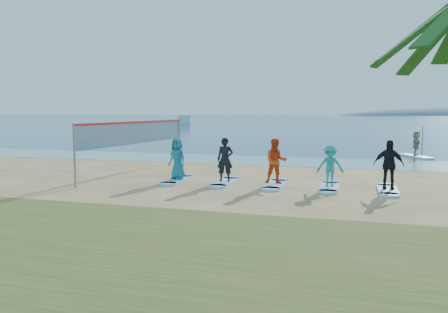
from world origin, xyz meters
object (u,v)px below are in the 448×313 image
(student_2, at_px, (276,161))
(boat_offshore_a, at_px, (184,124))
(surfboard_3, at_px, (330,187))
(student_4, at_px, (389,164))
(surfboard_2, at_px, (276,185))
(surfboard_0, at_px, (178,180))
(student_0, at_px, (178,159))
(volleyball_net, at_px, (137,133))
(paddleboarder, at_px, (416,143))
(surfboard_1, at_px, (225,182))
(student_3, at_px, (330,166))
(paddleboard, at_px, (416,156))
(student_1, at_px, (225,159))
(surfboard_4, at_px, (388,190))

(student_2, bearing_deg, boat_offshore_a, 101.14)
(surfboard_3, distance_m, student_4, 2.30)
(surfboard_2, bearing_deg, student_2, 0.00)
(surfboard_0, relative_size, student_2, 1.23)
(surfboard_2, bearing_deg, student_0, 180.00)
(volleyball_net, bearing_deg, paddleboarder, 39.35)
(surfboard_3, xyz_separation_m, student_4, (2.09, 0.00, 0.95))
(paddleboarder, height_order, surfboard_1, paddleboarder)
(student_3, bearing_deg, volleyball_net, 165.79)
(surfboard_1, bearing_deg, student_0, 180.00)
(paddleboard, height_order, surfboard_2, paddleboard)
(paddleboard, xyz_separation_m, paddleboarder, (0.00, 0.00, 0.84))
(paddleboard, relative_size, boat_offshore_a, 0.40)
(paddleboard, distance_m, paddleboarder, 0.84)
(surfboard_2, bearing_deg, surfboard_1, 180.00)
(paddleboarder, height_order, surfboard_2, paddleboarder)
(student_0, xyz_separation_m, student_3, (6.27, 0.00, -0.08))
(surfboard_2, height_order, student_2, student_2)
(boat_offshore_a, height_order, student_1, student_1)
(paddleboard, xyz_separation_m, student_4, (-2.64, -13.16, 0.93))
(surfboard_1, relative_size, surfboard_4, 1.00)
(student_3, xyz_separation_m, surfboard_4, (2.09, 0.00, -0.83))
(surfboard_0, relative_size, student_4, 1.22)
(boat_offshore_a, bearing_deg, student_2, -90.62)
(surfboard_1, bearing_deg, volleyball_net, 159.63)
(student_1, xyz_separation_m, surfboard_2, (2.09, 0.00, -0.94))
(surfboard_0, distance_m, surfboard_2, 4.18)
(surfboard_1, xyz_separation_m, surfboard_3, (4.18, 0.00, 0.00))
(boat_offshore_a, xyz_separation_m, surfboard_2, (33.31, -74.15, 0.04))
(student_1, relative_size, surfboard_2, 0.81)
(student_3, height_order, surfboard_4, student_3)
(surfboard_2, xyz_separation_m, student_4, (4.18, 0.00, 0.95))
(volleyball_net, relative_size, surfboard_1, 4.12)
(paddleboard, bearing_deg, boat_offshore_a, 99.45)
(surfboard_2, distance_m, student_2, 0.94)
(paddleboarder, xyz_separation_m, student_0, (-11.00, -13.16, 0.06))
(volleyball_net, height_order, paddleboard, volleyball_net)
(paddleboarder, distance_m, student_3, 13.98)
(student_1, distance_m, surfboard_4, 6.34)
(surfboard_4, bearing_deg, student_4, 0.00)
(surfboard_1, xyz_separation_m, surfboard_4, (6.27, 0.00, 0.00))
(student_4, bearing_deg, surfboard_1, -176.06)
(surfboard_1, xyz_separation_m, student_3, (4.18, 0.00, 0.83))
(paddleboard, distance_m, student_4, 13.45)
(paddleboard, height_order, student_4, student_4)
(student_4, bearing_deg, paddleboarder, 82.61)
(volleyball_net, distance_m, student_0, 3.49)
(student_0, height_order, student_1, student_1)
(boat_offshore_a, distance_m, surfboard_0, 79.67)
(surfboard_2, xyz_separation_m, student_2, (0.00, 0.00, 0.94))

